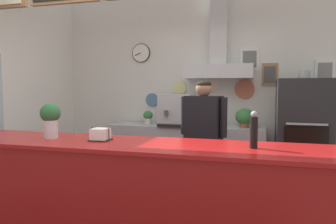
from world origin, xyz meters
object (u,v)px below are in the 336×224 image
Objects in this scene: potted_rosemary at (244,117)px; pepper_grinder at (254,130)px; shop_worker at (203,145)px; napkin_holder at (100,135)px; potted_oregano at (148,117)px; espresso_machine at (177,110)px; pizza_oven at (302,141)px; basil_vase at (51,119)px; potted_sage at (205,119)px.

pepper_grinder is (0.16, -2.16, 0.11)m from potted_rosemary.
potted_rosemary is (0.40, 1.02, 0.23)m from shop_worker.
napkin_holder is 0.60× the size of pepper_grinder.
potted_rosemary is at bearing -0.75° from potted_oregano.
espresso_machine reaches higher than pepper_grinder.
shop_worker is at bearing 58.87° from napkin_holder.
pepper_grinder is at bearing -0.30° from napkin_holder.
shop_worker is (-1.14, -0.89, 0.04)m from pizza_oven.
potted_rosemary is at bearing 94.32° from pepper_grinder.
pizza_oven is at bearing 74.01° from pepper_grinder.
basil_vase is at bearing -177.23° from napkin_holder.
potted_sage is at bearing 66.03° from basil_vase.
shop_worker is 1.34m from napkin_holder.
shop_worker is at bearing -81.55° from potted_sage.
espresso_machine is at bearing -179.68° from potted_rosemary.
potted_oregano is (-2.17, 0.16, 0.24)m from pizza_oven.
potted_sage is 0.68× the size of pepper_grinder.
potted_sage is (0.86, 0.03, -0.01)m from potted_oregano.
pizza_oven is at bearing -10.44° from potted_rosemary.
shop_worker is at bearing -60.80° from espresso_machine.
potted_rosemary is 2.67m from basil_vase.
potted_rosemary reaches higher than potted_sage.
potted_oregano is 0.73× the size of pepper_grinder.
pepper_grinder reaches higher than potted_rosemary.
shop_worker is 1.47m from potted_oregano.
potted_rosemary is 1.43m from potted_oregano.
pizza_oven reaches higher than potted_sage.
pizza_oven is 1.75m from espresso_machine.
potted_rosemary is at bearing 169.56° from pizza_oven.
potted_sage is 2.26m from napkin_holder.
shop_worker is 5.73× the size of pepper_grinder.
pizza_oven is at bearing -8.26° from potted_sage.
espresso_machine reaches higher than basil_vase.
potted_rosemary is 1.60× the size of napkin_holder.
basil_vase is at bearing 59.18° from shop_worker.
potted_rosemary is (0.97, 0.01, -0.08)m from espresso_machine.
basil_vase is at bearing -179.46° from pepper_grinder.
espresso_machine reaches higher than napkin_holder.
basil_vase reaches higher than napkin_holder.
shop_worker reaches higher than pepper_grinder.
basil_vase is at bearing -105.00° from espresso_machine.
potted_oregano is 0.87m from potted_sage.
shop_worker is 1.67m from basil_vase.
espresso_machine is 3.04× the size of napkin_holder.
basil_vase is (-2.29, -2.04, 0.41)m from pizza_oven.
pepper_grinder is at bearing 0.54° from basil_vase.
pizza_oven reaches higher than espresso_machine.
basil_vase is (-1.15, -1.15, 0.38)m from shop_worker.
pepper_grinder is (1.59, -2.18, 0.14)m from potted_oregano.
potted_sage is at bearing 171.74° from pizza_oven.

